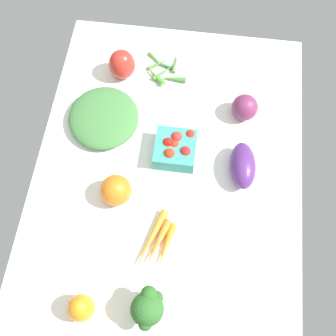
{
  "coord_description": "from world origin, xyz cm",
  "views": [
    {
      "loc": [
        -49.31,
        -6.29,
        113.14
      ],
      "look_at": [
        0.0,
        0.0,
        4.0
      ],
      "focal_mm": 45.57,
      "sensor_mm": 36.0,
      "label": 1
    }
  ],
  "objects_px": {
    "okra_pile": "(163,70)",
    "bell_pepper_red": "(122,64)",
    "bell_pepper_orange": "(81,308)",
    "leafy_greens_clump": "(104,117)",
    "red_onion_near_basket": "(245,107)",
    "eggplant": "(243,165)",
    "berry_basket": "(175,149)",
    "carrot_bunch": "(157,243)",
    "heirloom_tomato_orange": "(116,190)",
    "broccoli_head": "(149,308)"
  },
  "relations": [
    {
      "from": "carrot_bunch",
      "to": "bell_pepper_orange",
      "type": "xyz_separation_m",
      "value": [
        -0.19,
        0.16,
        0.03
      ]
    },
    {
      "from": "bell_pepper_orange",
      "to": "red_onion_near_basket",
      "type": "bearing_deg",
      "value": -30.25
    },
    {
      "from": "red_onion_near_basket",
      "to": "heirloom_tomato_orange",
      "type": "bearing_deg",
      "value": 133.03
    },
    {
      "from": "eggplant",
      "to": "berry_basket",
      "type": "relative_size",
      "value": 1.2
    },
    {
      "from": "carrot_bunch",
      "to": "berry_basket",
      "type": "distance_m",
      "value": 0.27
    },
    {
      "from": "bell_pepper_red",
      "to": "heirloom_tomato_orange",
      "type": "xyz_separation_m",
      "value": [
        -0.41,
        -0.05,
        -0.01
      ]
    },
    {
      "from": "eggplant",
      "to": "leafy_greens_clump",
      "type": "distance_m",
      "value": 0.43
    },
    {
      "from": "bell_pepper_orange",
      "to": "berry_basket",
      "type": "xyz_separation_m",
      "value": [
        0.46,
        -0.17,
        -0.01
      ]
    },
    {
      "from": "red_onion_near_basket",
      "to": "heirloom_tomato_orange",
      "type": "xyz_separation_m",
      "value": [
        -0.31,
        0.33,
        0.0
      ]
    },
    {
      "from": "okra_pile",
      "to": "heirloom_tomato_orange",
      "type": "distance_m",
      "value": 0.44
    },
    {
      "from": "broccoli_head",
      "to": "heirloom_tomato_orange",
      "type": "distance_m",
      "value": 0.32
    },
    {
      "from": "okra_pile",
      "to": "red_onion_near_basket",
      "type": "xyz_separation_m",
      "value": [
        -0.13,
        -0.26,
        0.03
      ]
    },
    {
      "from": "bell_pepper_orange",
      "to": "eggplant",
      "type": "relative_size",
      "value": 0.6
    },
    {
      "from": "red_onion_near_basket",
      "to": "eggplant",
      "type": "bearing_deg",
      "value": -178.55
    },
    {
      "from": "bell_pepper_red",
      "to": "okra_pile",
      "type": "bearing_deg",
      "value": -78.06
    },
    {
      "from": "leafy_greens_clump",
      "to": "broccoli_head",
      "type": "bearing_deg",
      "value": -157.8
    },
    {
      "from": "bell_pepper_orange",
      "to": "bell_pepper_red",
      "type": "relative_size",
      "value": 0.83
    },
    {
      "from": "carrot_bunch",
      "to": "leafy_greens_clump",
      "type": "relative_size",
      "value": 0.82
    },
    {
      "from": "carrot_bunch",
      "to": "red_onion_near_basket",
      "type": "distance_m",
      "value": 0.48
    },
    {
      "from": "bell_pepper_red",
      "to": "heirloom_tomato_orange",
      "type": "relative_size",
      "value": 1.17
    },
    {
      "from": "red_onion_near_basket",
      "to": "berry_basket",
      "type": "xyz_separation_m",
      "value": [
        -0.16,
        0.19,
        -0.01
      ]
    },
    {
      "from": "carrot_bunch",
      "to": "leafy_greens_clump",
      "type": "distance_m",
      "value": 0.41
    },
    {
      "from": "bell_pepper_orange",
      "to": "eggplant",
      "type": "bearing_deg",
      "value": -40.39
    },
    {
      "from": "carrot_bunch",
      "to": "okra_pile",
      "type": "relative_size",
      "value": 1.27
    },
    {
      "from": "bell_pepper_red",
      "to": "berry_basket",
      "type": "relative_size",
      "value": 0.86
    },
    {
      "from": "eggplant",
      "to": "bell_pepper_red",
      "type": "xyz_separation_m",
      "value": [
        0.29,
        0.39,
        0.01
      ]
    },
    {
      "from": "eggplant",
      "to": "red_onion_near_basket",
      "type": "bearing_deg",
      "value": 175.49
    },
    {
      "from": "eggplant",
      "to": "heirloom_tomato_orange",
      "type": "relative_size",
      "value": 1.62
    },
    {
      "from": "bell_pepper_orange",
      "to": "carrot_bunch",
      "type": "bearing_deg",
      "value": -39.67
    },
    {
      "from": "broccoli_head",
      "to": "bell_pepper_red",
      "type": "relative_size",
      "value": 1.05
    },
    {
      "from": "leafy_greens_clump",
      "to": "heirloom_tomato_orange",
      "type": "height_order",
      "value": "heirloom_tomato_orange"
    },
    {
      "from": "leafy_greens_clump",
      "to": "red_onion_near_basket",
      "type": "relative_size",
      "value": 2.75
    },
    {
      "from": "eggplant",
      "to": "bell_pepper_red",
      "type": "height_order",
      "value": "bell_pepper_red"
    },
    {
      "from": "okra_pile",
      "to": "red_onion_near_basket",
      "type": "relative_size",
      "value": 1.78
    },
    {
      "from": "broccoli_head",
      "to": "bell_pepper_red",
      "type": "xyz_separation_m",
      "value": [
        0.7,
        0.19,
        -0.01
      ]
    },
    {
      "from": "leafy_greens_clump",
      "to": "carrot_bunch",
      "type": "bearing_deg",
      "value": -149.54
    },
    {
      "from": "bell_pepper_orange",
      "to": "bell_pepper_red",
      "type": "xyz_separation_m",
      "value": [
        0.72,
        0.02,
        0.01
      ]
    },
    {
      "from": "leafy_greens_clump",
      "to": "berry_basket",
      "type": "relative_size",
      "value": 1.86
    },
    {
      "from": "bell_pepper_orange",
      "to": "berry_basket",
      "type": "bearing_deg",
      "value": -20.58
    },
    {
      "from": "carrot_bunch",
      "to": "eggplant",
      "type": "relative_size",
      "value": 1.27
    },
    {
      "from": "leafy_greens_clump",
      "to": "heirloom_tomato_orange",
      "type": "relative_size",
      "value": 2.5
    },
    {
      "from": "bell_pepper_orange",
      "to": "okra_pile",
      "type": "relative_size",
      "value": 0.6
    },
    {
      "from": "okra_pile",
      "to": "berry_basket",
      "type": "bearing_deg",
      "value": -165.76
    },
    {
      "from": "bell_pepper_red",
      "to": "red_onion_near_basket",
      "type": "relative_size",
      "value": 1.28
    },
    {
      "from": "leafy_greens_clump",
      "to": "okra_pile",
      "type": "distance_m",
      "value": 0.26
    },
    {
      "from": "bell_pepper_red",
      "to": "red_onion_near_basket",
      "type": "bearing_deg",
      "value": -104.71
    },
    {
      "from": "heirloom_tomato_orange",
      "to": "eggplant",
      "type": "bearing_deg",
      "value": -70.31
    },
    {
      "from": "broccoli_head",
      "to": "okra_pile",
      "type": "height_order",
      "value": "broccoli_head"
    },
    {
      "from": "okra_pile",
      "to": "bell_pepper_red",
      "type": "bearing_deg",
      "value": 101.94
    },
    {
      "from": "leafy_greens_clump",
      "to": "okra_pile",
      "type": "height_order",
      "value": "leafy_greens_clump"
    }
  ]
}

